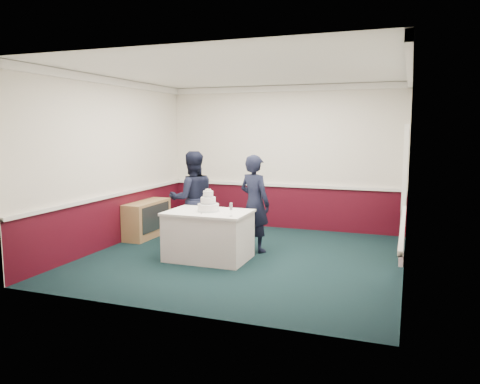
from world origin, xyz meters
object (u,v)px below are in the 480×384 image
(wedding_cake, at_px, (208,204))
(cake_knife, at_px, (201,213))
(person_woman, at_px, (255,203))
(champagne_flute, at_px, (231,207))
(sideboard, at_px, (147,219))
(person_man, at_px, (192,199))
(cake_table, at_px, (209,235))

(wedding_cake, distance_m, cake_knife, 0.23)
(person_woman, bearing_deg, champagne_flute, 110.06)
(sideboard, bearing_deg, person_man, -15.90)
(cake_knife, bearing_deg, person_woman, 36.63)
(wedding_cake, bearing_deg, cake_table, -90.00)
(champagne_flute, bearing_deg, person_man, 138.27)
(sideboard, distance_m, wedding_cake, 2.15)
(person_man, bearing_deg, cake_knife, 87.70)
(cake_table, distance_m, cake_knife, 0.44)
(cake_table, relative_size, person_man, 0.77)
(sideboard, distance_m, person_man, 1.29)
(person_man, bearing_deg, champagne_flute, 102.89)
(cake_table, relative_size, cake_knife, 6.00)
(wedding_cake, relative_size, person_man, 0.21)
(sideboard, bearing_deg, person_woman, -7.93)
(champagne_flute, bearing_deg, person_woman, 87.82)
(wedding_cake, xyz_separation_m, champagne_flute, (0.50, -0.28, 0.03))
(sideboard, distance_m, champagne_flute, 2.71)
(cake_knife, height_order, person_man, person_man)
(sideboard, xyz_separation_m, champagne_flute, (2.28, -1.34, 0.58))
(cake_table, bearing_deg, wedding_cake, 90.00)
(wedding_cake, relative_size, cake_knife, 1.65)
(wedding_cake, height_order, cake_knife, wedding_cake)
(sideboard, height_order, person_woman, person_woman)
(cake_table, relative_size, wedding_cake, 3.63)
(champagne_flute, height_order, person_man, person_man)
(cake_table, bearing_deg, person_man, 130.98)
(wedding_cake, bearing_deg, person_woman, 53.92)
(sideboard, bearing_deg, champagne_flute, -30.46)
(cake_table, xyz_separation_m, person_man, (-0.64, 0.74, 0.46))
(person_man, xyz_separation_m, person_woman, (1.18, 0.00, -0.02))
(cake_knife, xyz_separation_m, champagne_flute, (0.53, -0.08, 0.14))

